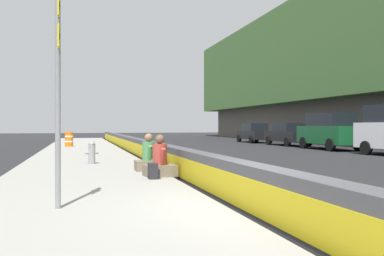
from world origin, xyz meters
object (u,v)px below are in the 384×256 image
fire_hydrant (92,151)px  parked_car_far (254,133)px  backpack (153,171)px  construction_barrel (69,139)px  parked_car_fourth (330,131)px  seated_person_foreground (160,163)px  parked_car_midline (288,134)px  seated_person_middle (149,159)px  route_sign_post (58,82)px

fire_hydrant → parked_car_far: parked_car_far is taller
backpack → parked_car_far: parked_car_far is taller
construction_barrel → parked_car_fourth: parked_car_fourth is taller
fire_hydrant → seated_person_foreground: seated_person_foreground is taller
parked_car_fourth → parked_car_midline: parked_car_fourth is taller
fire_hydrant → seated_person_middle: bearing=-148.7°
parked_car_far → parked_car_fourth: bearing=-179.8°
route_sign_post → construction_barrel: 20.58m
parked_car_fourth → parked_car_midline: 5.42m
fire_hydrant → seated_person_foreground: 4.41m
parked_car_fourth → parked_car_midline: (5.41, -0.11, -0.32)m
route_sign_post → backpack: size_ratio=9.00×
fire_hydrant → parked_car_midline: 19.36m
seated_person_foreground → construction_barrel: seated_person_foreground is taller
fire_hydrant → construction_barrel: size_ratio=0.93×
parked_car_far → fire_hydrant: bearing=141.5°
route_sign_post → seated_person_middle: 5.95m
route_sign_post → parked_car_midline: size_ratio=0.80×
seated_person_middle → parked_car_midline: size_ratio=0.25×
route_sign_post → parked_car_far: size_ratio=0.79×
seated_person_middle → construction_barrel: size_ratio=1.18×
fire_hydrant → parked_car_fourth: bearing=-64.0°
construction_barrel → parked_car_midline: bearing=-90.6°
backpack → construction_barrel: (17.28, 2.48, 0.28)m
route_sign_post → parked_car_far: bearing=-30.4°
parked_car_fourth → parked_car_far: bearing=0.2°
route_sign_post → construction_barrel: route_sign_post is taller
route_sign_post → construction_barrel: size_ratio=3.79×
route_sign_post → parked_car_far: 30.33m
fire_hydrant → parked_car_far: size_ratio=0.19×
route_sign_post → parked_car_fourth: 21.47m
fire_hydrant → backpack: 4.80m
fire_hydrant → construction_barrel: bearing=4.9°
seated_person_middle → backpack: (-1.95, 0.21, -0.16)m
seated_person_foreground → seated_person_middle: seated_person_middle is taller
seated_person_foreground → parked_car_midline: size_ratio=0.25×
parked_car_midline → fire_hydrant: bearing=130.4°
route_sign_post → parked_car_fourth: route_sign_post is taller
parked_car_fourth → seated_person_middle: bearing=126.8°
seated_person_middle → parked_car_fourth: parked_car_fourth is taller
fire_hydrant → parked_car_far: (18.32, -14.59, 0.27)m
construction_barrel → parked_car_midline: parked_car_midline is taller
fire_hydrant → parked_car_far: 23.42m
construction_barrel → parked_car_midline: 15.84m
fire_hydrant → parked_car_fourth: 16.29m
parked_car_midline → seated_person_foreground: bearing=141.8°
fire_hydrant → construction_barrel: (12.70, 1.09, 0.03)m
seated_person_middle → construction_barrel: 15.57m
backpack → parked_car_far: bearing=-30.0°
seated_person_foreground → parked_car_fourth: parked_car_fourth is taller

